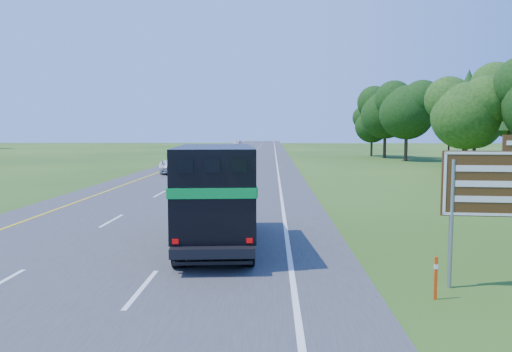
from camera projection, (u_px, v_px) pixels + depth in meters
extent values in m
plane|color=#224111|center=(27.00, 320.00, 10.11)|extent=(300.00, 300.00, 0.00)
cube|color=#38383A|center=(231.00, 163.00, 59.88)|extent=(15.00, 260.00, 0.04)
cube|color=yellow|center=(186.00, 162.00, 60.06)|extent=(0.15, 260.00, 0.01)
cube|color=white|center=(277.00, 163.00, 59.69)|extent=(0.15, 260.00, 0.01)
cylinder|color=black|center=(193.00, 215.00, 19.45)|extent=(0.41, 1.05, 1.02)
cylinder|color=black|center=(243.00, 215.00, 19.56)|extent=(0.41, 1.05, 1.02)
cylinder|color=black|center=(182.00, 240.00, 15.01)|extent=(0.41, 1.05, 1.02)
cylinder|color=black|center=(247.00, 239.00, 15.12)|extent=(0.41, 1.05, 1.02)
cylinder|color=black|center=(178.00, 249.00, 13.90)|extent=(0.41, 1.05, 1.02)
cylinder|color=black|center=(248.00, 248.00, 14.01)|extent=(0.41, 1.05, 1.02)
cube|color=black|center=(216.00, 227.00, 16.54)|extent=(2.87, 7.61, 0.26)
cube|color=black|center=(218.00, 187.00, 19.31)|extent=(2.42, 1.87, 1.77)
cube|color=black|center=(218.00, 173.00, 20.12)|extent=(2.04, 0.23, 0.56)
cube|color=black|center=(215.00, 187.00, 15.76)|extent=(2.79, 5.58, 2.56)
cube|color=#089733|center=(212.00, 194.00, 13.05)|extent=(2.32, 0.24, 0.28)
cube|color=#089733|center=(177.00, 183.00, 15.69)|extent=(0.51, 5.38, 0.28)
cube|color=#089733|center=(252.00, 183.00, 15.81)|extent=(0.51, 5.38, 0.28)
cube|color=black|center=(185.00, 166.00, 12.94)|extent=(0.42, 0.07, 0.37)
cube|color=black|center=(212.00, 166.00, 12.98)|extent=(0.42, 0.07, 0.37)
cube|color=black|center=(239.00, 166.00, 13.02)|extent=(0.42, 0.07, 0.37)
cube|color=black|center=(213.00, 263.00, 13.33)|extent=(2.14, 0.30, 0.09)
cube|color=#B20505|center=(175.00, 242.00, 13.11)|extent=(0.17, 0.05, 0.13)
cube|color=#B20505|center=(249.00, 241.00, 13.21)|extent=(0.17, 0.05, 0.13)
imported|color=silver|center=(181.00, 163.00, 45.28)|extent=(3.21, 6.51, 1.78)
imported|color=silver|center=(237.00, 143.00, 119.39)|extent=(2.34, 5.08, 1.69)
cylinder|color=gray|center=(451.00, 224.00, 12.09)|extent=(0.11, 0.11, 3.15)
cube|color=#492A0F|center=(489.00, 184.00, 11.90)|extent=(2.21, 0.25, 1.58)
cube|color=white|center=(490.00, 184.00, 11.86)|extent=(2.10, 0.19, 1.51)
cube|color=#F63F0C|center=(436.00, 278.00, 11.32)|extent=(0.07, 0.04, 0.99)
cube|color=white|center=(436.00, 267.00, 11.30)|extent=(0.08, 0.05, 0.11)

